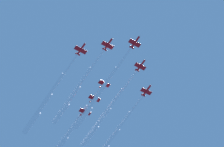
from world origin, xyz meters
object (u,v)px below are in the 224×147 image
(jet_starboard_mid, at_px, (43,105))
(jet_port_mid, at_px, (111,138))
(jet_starboard_inner, at_px, (72,96))
(jet_port_inner, at_px, (102,119))
(jet_lead, at_px, (95,99))
(jet_port_outer, at_px, (67,134))
(jet_starboard_outer, at_px, (60,147))

(jet_starboard_mid, bearing_deg, jet_port_mid, -40.58)
(jet_starboard_mid, bearing_deg, jet_starboard_inner, -84.75)
(jet_port_inner, distance_m, jet_starboard_mid, 38.75)
(jet_starboard_inner, bearing_deg, jet_port_mid, -20.69)
(jet_lead, distance_m, jet_port_outer, 32.69)
(jet_starboard_mid, bearing_deg, jet_port_outer, -12.78)
(jet_port_outer, bearing_deg, jet_port_inner, -96.39)
(jet_lead, distance_m, jet_starboard_mid, 33.50)
(jet_port_inner, xyz_separation_m, jet_port_outer, (2.82, 25.15, -0.42))
(jet_starboard_mid, relative_size, jet_starboard_outer, 1.04)
(jet_starboard_inner, height_order, jet_starboard_outer, jet_starboard_inner)
(jet_port_inner, height_order, jet_port_mid, jet_port_inner)
(jet_lead, height_order, jet_starboard_mid, jet_starboard_mid)
(jet_lead, height_order, jet_port_inner, jet_port_inner)
(jet_lead, relative_size, jet_starboard_mid, 0.99)
(jet_port_inner, height_order, jet_starboard_mid, jet_port_inner)
(jet_starboard_inner, xyz_separation_m, jet_starboard_outer, (30.16, 20.76, -2.61))
(jet_lead, distance_m, jet_port_mid, 30.51)
(jet_port_outer, relative_size, jet_starboard_outer, 1.03)
(jet_starboard_mid, distance_m, jet_starboard_outer, 31.95)
(jet_starboard_inner, xyz_separation_m, jet_starboard_mid, (-1.73, 18.79, -2.33))
(jet_port_mid, bearing_deg, jet_port_outer, 114.27)
(jet_lead, height_order, jet_port_mid, jet_port_mid)
(jet_port_mid, bearing_deg, jet_lead, -179.61)
(jet_port_inner, xyz_separation_m, jet_starboard_outer, (8.81, 33.00, -2.71))
(jet_port_inner, relative_size, jet_starboard_inner, 1.05)
(jet_port_inner, xyz_separation_m, jet_port_mid, (14.80, -1.41, -2.13))
(jet_port_outer, bearing_deg, jet_starboard_mid, 167.22)
(jet_starboard_inner, xyz_separation_m, jet_port_mid, (36.15, -13.66, -2.03))
(jet_lead, bearing_deg, jet_port_inner, 5.90)
(jet_port_mid, height_order, jet_port_outer, jet_port_outer)
(jet_lead, bearing_deg, jet_port_outer, 55.36)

